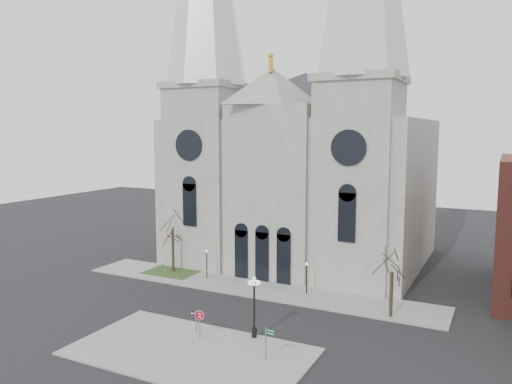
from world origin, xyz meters
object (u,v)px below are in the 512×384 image
at_px(globe_lamp, 254,299).
at_px(street_name_sign, 267,341).
at_px(one_way_sign, 196,317).
at_px(stop_sign, 200,318).

bearing_deg(globe_lamp, street_name_sign, -50.22).
bearing_deg(globe_lamp, one_way_sign, -163.83).
bearing_deg(street_name_sign, stop_sign, 173.11).
xyz_separation_m(stop_sign, globe_lamp, (3.77, 2.18, 1.46)).
height_order(stop_sign, street_name_sign, street_name_sign).
relative_size(globe_lamp, one_way_sign, 2.66).
height_order(one_way_sign, street_name_sign, street_name_sign).
bearing_deg(one_way_sign, stop_sign, -62.23).
bearing_deg(one_way_sign, street_name_sign, -33.14).
height_order(stop_sign, globe_lamp, globe_lamp).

